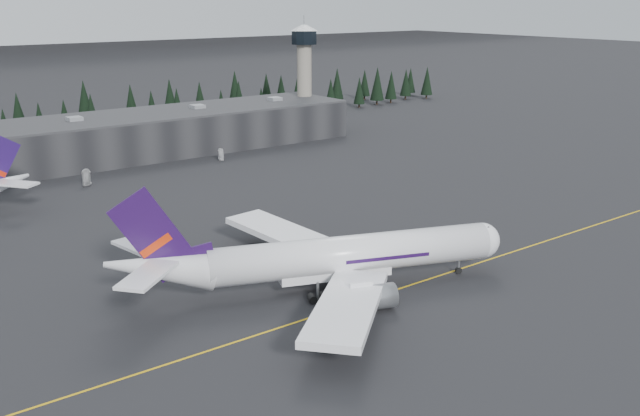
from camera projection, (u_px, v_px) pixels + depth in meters
ground at (391, 285)px, 121.16m from camera, size 1400.00×1400.00×0.00m
taxiline at (399, 289)px, 119.63m from camera, size 400.00×0.40×0.02m
terminal at (110, 138)px, 214.78m from camera, size 160.00×30.00×12.60m
control_tower at (304, 66)px, 255.74m from camera, size 10.00×10.00×37.70m
treeline at (68, 118)px, 242.69m from camera, size 360.00×20.00×15.00m
jet_main at (318, 258)px, 117.68m from camera, size 65.50×58.54×19.94m
gse_vehicle_a at (87, 184)px, 184.55m from camera, size 2.73×4.90×1.30m
gse_vehicle_b at (222, 159)px, 213.22m from camera, size 4.11×3.16×1.31m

